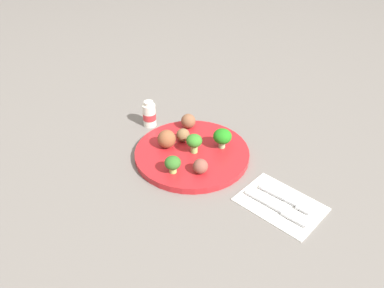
{
  "coord_description": "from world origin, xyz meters",
  "views": [
    {
      "loc": [
        0.51,
        -0.56,
        0.57
      ],
      "look_at": [
        0.0,
        0.0,
        0.04
      ],
      "focal_mm": 35.95,
      "sensor_mm": 36.0,
      "label": 1
    }
  ],
  "objects_px": {
    "broccoli_floret_back_right": "(195,141)",
    "meatball_front_left": "(167,139)",
    "broccoli_floret_front_left": "(173,163)",
    "napkin": "(280,204)",
    "meatball_center": "(188,121)",
    "plate": "(192,153)",
    "meatball_front_right": "(200,166)",
    "meatball_back_left": "(183,135)",
    "broccoli_floret_far_rim": "(222,137)",
    "fork": "(288,200)",
    "knife": "(278,209)",
    "yogurt_bottle": "(149,115)"
  },
  "relations": [
    {
      "from": "meatball_center",
      "to": "fork",
      "type": "relative_size",
      "value": 0.32
    },
    {
      "from": "meatball_front_left",
      "to": "fork",
      "type": "relative_size",
      "value": 0.38
    },
    {
      "from": "broccoli_floret_front_left",
      "to": "fork",
      "type": "height_order",
      "value": "broccoli_floret_front_left"
    },
    {
      "from": "broccoli_floret_front_left",
      "to": "yogurt_bottle",
      "type": "height_order",
      "value": "yogurt_bottle"
    },
    {
      "from": "broccoli_floret_back_right",
      "to": "meatball_front_left",
      "type": "distance_m",
      "value": 0.07
    },
    {
      "from": "meatball_back_left",
      "to": "meatball_front_right",
      "type": "bearing_deg",
      "value": -29.33
    },
    {
      "from": "fork",
      "to": "knife",
      "type": "bearing_deg",
      "value": -91.63
    },
    {
      "from": "broccoli_floret_back_right",
      "to": "meatball_center",
      "type": "relative_size",
      "value": 1.25
    },
    {
      "from": "broccoli_floret_far_rim",
      "to": "meatball_front_left",
      "type": "distance_m",
      "value": 0.14
    },
    {
      "from": "fork",
      "to": "knife",
      "type": "height_order",
      "value": "same"
    },
    {
      "from": "meatball_front_left",
      "to": "broccoli_floret_back_right",
      "type": "bearing_deg",
      "value": 27.14
    },
    {
      "from": "broccoli_floret_back_right",
      "to": "yogurt_bottle",
      "type": "height_order",
      "value": "yogurt_bottle"
    },
    {
      "from": "broccoli_floret_back_right",
      "to": "fork",
      "type": "bearing_deg",
      "value": 2.52
    },
    {
      "from": "napkin",
      "to": "yogurt_bottle",
      "type": "xyz_separation_m",
      "value": [
        -0.43,
        0.03,
        0.03
      ]
    },
    {
      "from": "broccoli_floret_far_rim",
      "to": "meatball_front_right",
      "type": "bearing_deg",
      "value": -77.08
    },
    {
      "from": "meatball_back_left",
      "to": "knife",
      "type": "relative_size",
      "value": 0.23
    },
    {
      "from": "broccoli_floret_back_right",
      "to": "broccoli_floret_front_left",
      "type": "height_order",
      "value": "broccoli_floret_back_right"
    },
    {
      "from": "broccoli_floret_far_rim",
      "to": "napkin",
      "type": "distance_m",
      "value": 0.22
    },
    {
      "from": "meatball_center",
      "to": "napkin",
      "type": "height_order",
      "value": "meatball_center"
    },
    {
      "from": "knife",
      "to": "yogurt_bottle",
      "type": "distance_m",
      "value": 0.44
    },
    {
      "from": "napkin",
      "to": "knife",
      "type": "bearing_deg",
      "value": -68.82
    },
    {
      "from": "broccoli_floret_front_left",
      "to": "meatball_back_left",
      "type": "height_order",
      "value": "broccoli_floret_front_left"
    },
    {
      "from": "broccoli_floret_back_right",
      "to": "knife",
      "type": "height_order",
      "value": "broccoli_floret_back_right"
    },
    {
      "from": "meatball_front_left",
      "to": "knife",
      "type": "distance_m",
      "value": 0.32
    },
    {
      "from": "meatball_front_right",
      "to": "meatball_back_left",
      "type": "height_order",
      "value": "same"
    },
    {
      "from": "meatball_back_left",
      "to": "broccoli_floret_back_right",
      "type": "bearing_deg",
      "value": -13.05
    },
    {
      "from": "plate",
      "to": "broccoli_floret_back_right",
      "type": "distance_m",
      "value": 0.04
    },
    {
      "from": "meatball_front_left",
      "to": "napkin",
      "type": "height_order",
      "value": "meatball_front_left"
    },
    {
      "from": "broccoli_floret_back_right",
      "to": "broccoli_floret_far_rim",
      "type": "bearing_deg",
      "value": 56.05
    },
    {
      "from": "broccoli_floret_back_right",
      "to": "meatball_back_left",
      "type": "height_order",
      "value": "broccoli_floret_back_right"
    },
    {
      "from": "meatball_front_right",
      "to": "meatball_center",
      "type": "relative_size",
      "value": 0.89
    },
    {
      "from": "broccoli_floret_back_right",
      "to": "meatball_center",
      "type": "xyz_separation_m",
      "value": [
        -0.09,
        0.07,
        -0.01
      ]
    },
    {
      "from": "plate",
      "to": "broccoli_floret_back_right",
      "type": "relative_size",
      "value": 5.77
    },
    {
      "from": "meatball_back_left",
      "to": "napkin",
      "type": "height_order",
      "value": "meatball_back_left"
    },
    {
      "from": "broccoli_floret_far_rim",
      "to": "broccoli_floret_front_left",
      "type": "bearing_deg",
      "value": -98.23
    },
    {
      "from": "broccoli_floret_back_right",
      "to": "knife",
      "type": "distance_m",
      "value": 0.26
    },
    {
      "from": "meatball_back_left",
      "to": "yogurt_bottle",
      "type": "height_order",
      "value": "yogurt_bottle"
    },
    {
      "from": "broccoli_floret_far_rim",
      "to": "yogurt_bottle",
      "type": "bearing_deg",
      "value": -171.45
    },
    {
      "from": "broccoli_floret_back_right",
      "to": "yogurt_bottle",
      "type": "relative_size",
      "value": 0.66
    },
    {
      "from": "meatball_front_left",
      "to": "meatball_front_right",
      "type": "bearing_deg",
      "value": -8.66
    },
    {
      "from": "meatball_back_left",
      "to": "knife",
      "type": "height_order",
      "value": "meatball_back_left"
    },
    {
      "from": "broccoli_floret_back_right",
      "to": "meatball_front_right",
      "type": "height_order",
      "value": "broccoli_floret_back_right"
    },
    {
      "from": "napkin",
      "to": "fork",
      "type": "height_order",
      "value": "fork"
    },
    {
      "from": "yogurt_bottle",
      "to": "meatball_front_right",
      "type": "bearing_deg",
      "value": -16.55
    },
    {
      "from": "broccoli_floret_far_rim",
      "to": "meatball_front_right",
      "type": "xyz_separation_m",
      "value": [
        0.02,
        -0.11,
        -0.01
      ]
    },
    {
      "from": "broccoli_floret_front_left",
      "to": "napkin",
      "type": "xyz_separation_m",
      "value": [
        0.23,
        0.09,
        -0.04
      ]
    },
    {
      "from": "plate",
      "to": "meatball_front_right",
      "type": "distance_m",
      "value": 0.09
    },
    {
      "from": "meatball_front_left",
      "to": "fork",
      "type": "height_order",
      "value": "meatball_front_left"
    },
    {
      "from": "broccoli_floret_back_right",
      "to": "meatball_center",
      "type": "height_order",
      "value": "broccoli_floret_back_right"
    },
    {
      "from": "meatball_center",
      "to": "knife",
      "type": "distance_m",
      "value": 0.35
    }
  ]
}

